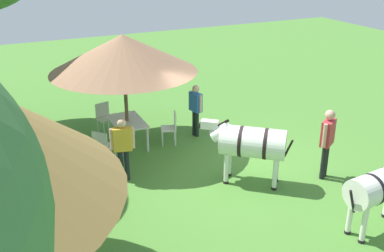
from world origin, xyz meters
TOP-DOWN VIEW (x-y plane):
  - ground_plane at (0.00, 0.00)m, footprint 36.00×36.00m
  - shade_umbrella at (2.61, 1.82)m, footprint 3.90×3.90m
  - patio_dining_table at (2.61, 1.82)m, footprint 1.40×0.88m
  - patio_chair_near_lawn at (1.81, 2.75)m, footprint 0.61×0.61m
  - patio_chair_west_end at (2.21, 0.66)m, footprint 0.55×0.54m
  - patio_chair_east_end at (3.79, 2.16)m, footprint 0.52×0.54m
  - guest_beside_umbrella at (2.40, -0.18)m, footprint 0.55×0.27m
  - guest_behind_table at (0.71, 2.53)m, footprint 0.29×0.56m
  - standing_watcher at (-1.22, -1.89)m, footprint 0.44×0.54m
  - zebra_nearest_camera at (-0.65, -0.12)m, footprint 1.62×1.81m
  - zebra_by_umbrella at (-3.35, -1.44)m, footprint 0.77×2.17m

SIDE VIEW (x-z plane):
  - ground_plane at x=0.00m, z-range 0.00..0.00m
  - patio_chair_near_lawn at x=1.81m, z-range 0.07..0.97m
  - patio_chair_west_end at x=2.21m, z-range 0.07..0.97m
  - patio_chair_east_end at x=3.79m, z-range 0.07..0.97m
  - patio_dining_table at x=2.61m, z-range 0.28..1.02m
  - guest_beside_umbrella at x=2.40m, z-range 0.16..1.70m
  - guest_behind_table at x=0.71m, z-range 0.16..1.76m
  - zebra_by_umbrella at x=-3.35m, z-range 0.22..1.73m
  - zebra_nearest_camera at x=-0.65m, z-range 0.25..1.81m
  - standing_watcher at x=-1.22m, z-range 0.18..1.93m
  - shade_umbrella at x=2.61m, z-range 1.07..4.19m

